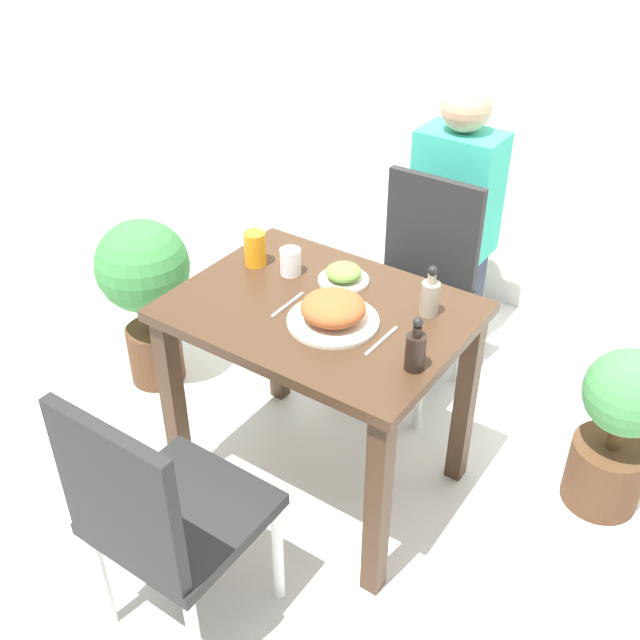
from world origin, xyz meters
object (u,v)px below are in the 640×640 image
juice_glass (255,249)px  person_figure (454,220)px  side_plate (344,275)px  condiment_bottle (416,350)px  sauce_bottle (430,296)px  potted_plant_left (145,285)px  food_plate (333,311)px  potted_plant_right (618,427)px  chair_far (416,279)px  chair_near (160,514)px  drink_cup (290,262)px

juice_glass → person_figure: bearing=74.3°
side_plate → condiment_bottle: size_ratio=1.00×
sauce_bottle → person_figure: 1.02m
juice_glass → potted_plant_left: bearing=-179.2°
condiment_bottle → person_figure: person_figure is taller
food_plate → potted_plant_right: size_ratio=0.45×
juice_glass → potted_plant_left: (-0.57, -0.01, -0.34)m
chair_far → potted_plant_left: 1.07m
chair_near → potted_plant_left: 1.23m
chair_near → potted_plant_right: 1.51m
chair_far → person_figure: 0.40m
drink_cup → potted_plant_right: 1.22m
potted_plant_left → juice_glass: bearing=0.8°
food_plate → juice_glass: (-0.41, 0.15, 0.02)m
chair_near → person_figure: 1.83m
chair_far → food_plate: chair_far is taller
juice_glass → potted_plant_left: 0.66m
food_plate → chair_far: bearing=97.7°
chair_near → potted_plant_left: chair_near is taller
sauce_bottle → juice_glass: bearing=-174.5°
condiment_bottle → potted_plant_left: 1.35m
sauce_bottle → person_figure: size_ratio=0.14×
potted_plant_right → chair_near: bearing=-125.5°
food_plate → sauce_bottle: 0.30m
food_plate → side_plate: food_plate is taller
juice_glass → condiment_bottle: size_ratio=0.70×
drink_cup → person_figure: bearing=81.8°
potted_plant_right → juice_glass: bearing=-162.6°
side_plate → potted_plant_left: size_ratio=0.23×
drink_cup → potted_plant_right: (1.07, 0.36, -0.45)m
chair_far → potted_plant_right: size_ratio=1.40×
food_plate → juice_glass: 0.44m
side_plate → potted_plant_right: size_ratio=0.27×
food_plate → potted_plant_left: size_ratio=0.38×
side_plate → condiment_bottle: (0.41, -0.28, 0.04)m
drink_cup → sauce_bottle: size_ratio=0.54×
food_plate → drink_cup: size_ratio=3.08×
food_plate → person_figure: bearing=96.9°
side_plate → drink_cup: size_ratio=1.85×
food_plate → drink_cup: 0.32m
food_plate → potted_plant_right: (0.79, 0.52, -0.45)m
potted_plant_right → person_figure: (-0.93, 0.61, 0.25)m
potted_plant_left → person_figure: (0.85, 1.00, 0.12)m
condiment_bottle → juice_glass: bearing=164.2°
juice_glass → condiment_bottle: (0.72, -0.20, 0.00)m
juice_glass → potted_plant_right: size_ratio=0.19×
chair_near → potted_plant_left: (-0.91, 0.83, -0.03)m
chair_near → potted_plant_left: size_ratio=1.20×
juice_glass → food_plate: bearing=-19.4°
condiment_bottle → potted_plant_left: (-1.30, 0.20, -0.34)m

